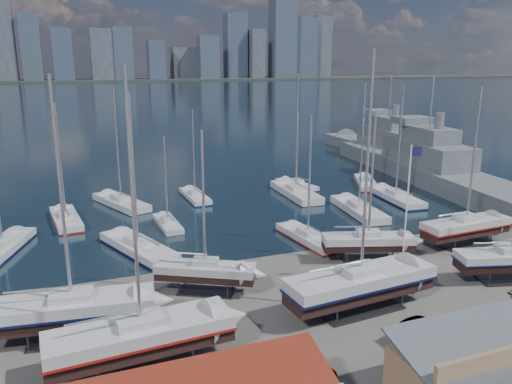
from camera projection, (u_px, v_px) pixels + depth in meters
name	position (u px, v px, depth m)	size (l,w,h in m)	color
ground	(358.00, 291.00, 42.29)	(1400.00, 1400.00, 0.00)	#605E59
water	(96.00, 94.00, 322.25)	(1400.00, 600.00, 0.40)	#1A2F3C
far_shore	(79.00, 80.00, 556.71)	(1400.00, 80.00, 2.20)	#2D332D
skyline	(69.00, 45.00, 538.89)	(639.14, 43.80, 107.69)	#475166
sailboat_cradle_0	(73.00, 309.00, 34.50)	(11.62, 4.66, 18.08)	#2D2D33
sailboat_cradle_1	(141.00, 336.00, 31.07)	(11.83, 3.99, 18.61)	#2D2D33
sailboat_cradle_2	(205.00, 271.00, 41.50)	(8.35, 6.12, 13.71)	#2D2D33
sailboat_cradle_3	(361.00, 283.00, 38.47)	(12.60, 4.42, 19.68)	#2D2D33
sailboat_cradle_4	(368.00, 241.00, 48.31)	(9.08, 5.12, 14.42)	#2D2D33
sailboat_cradle_5	(511.00, 259.00, 43.77)	(9.90, 5.22, 15.46)	#2D2D33
sailboat_cradle_6	(466.00, 226.00, 52.42)	(10.39, 3.34, 16.56)	#2D2D33
sailboat_moored_0	(3.00, 249.00, 50.90)	(6.04, 10.79, 15.54)	black
sailboat_moored_1	(66.00, 220.00, 60.33)	(3.86, 10.30, 15.03)	black
sailboat_moored_2	(121.00, 204.00, 67.36)	(6.83, 11.31, 16.52)	black
sailboat_moored_3	(138.00, 249.00, 50.91)	(6.89, 11.65, 16.84)	black
sailboat_moored_4	(168.00, 224.00, 58.86)	(2.32, 7.56, 11.33)	black
sailboat_moored_5	(195.00, 197.00, 70.85)	(2.67, 8.93, 13.28)	black
sailboat_moored_6	(308.00, 239.00, 54.02)	(3.68, 9.78, 14.28)	black
sailboat_moored_7	(296.00, 194.00, 72.51)	(3.84, 12.22, 18.27)	black
sailboat_moored_8	(297.00, 185.00, 77.71)	(4.04, 8.64, 12.46)	black
sailboat_moored_9	(359.00, 211.00, 64.14)	(4.66, 11.72, 17.22)	black
sailboat_moored_10	(395.00, 199.00, 70.12)	(4.28, 11.45, 16.72)	black
sailboat_moored_11	(366.00, 184.00, 78.85)	(6.67, 9.96, 14.56)	black
naval_ship_east	(425.00, 170.00, 82.46)	(14.73, 52.24, 18.64)	slate
naval_ship_west	(387.00, 150.00, 102.17)	(8.93, 43.15, 17.86)	slate
car_a	(308.00, 364.00, 30.85)	(1.52, 3.78, 1.29)	gray
car_b	(425.00, 331.00, 34.41)	(1.68, 4.82, 1.59)	gray
car_c	(467.00, 337.00, 33.69)	(2.52, 5.47, 1.52)	gray
flagpole	(408.00, 207.00, 41.43)	(1.09, 0.12, 12.38)	white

